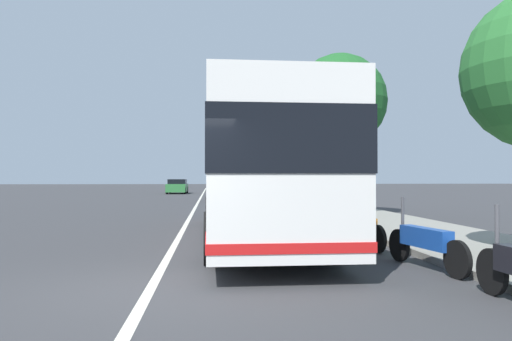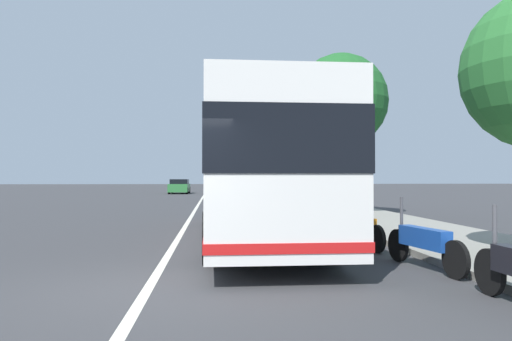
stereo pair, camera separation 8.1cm
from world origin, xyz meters
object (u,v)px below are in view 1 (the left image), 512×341
(coach_bus, at_px, (254,168))
(utility_pole, at_px, (346,140))
(motorcycle_far_end, at_px, (360,228))
(roadside_tree_mid_block, at_px, (340,101))
(motorcycle_mid_row, at_px, (425,242))
(car_far_distant, at_px, (229,191))
(car_side_street, at_px, (177,187))

(coach_bus, xyz_separation_m, utility_pole, (8.43, -4.87, 1.45))
(motorcycle_far_end, distance_m, roadside_tree_mid_block, 10.30)
(motorcycle_mid_row, xyz_separation_m, roadside_tree_mid_block, (11.75, -1.59, 4.40))
(car_far_distant, bearing_deg, car_side_street, 20.30)
(motorcycle_mid_row, relative_size, car_side_street, 0.50)
(motorcycle_far_end, distance_m, car_far_distant, 22.23)
(coach_bus, distance_m, motorcycle_mid_row, 5.48)
(motorcycle_mid_row, height_order, car_side_street, car_side_street)
(car_side_street, height_order, utility_pole, utility_pole)
(utility_pole, bearing_deg, car_far_distant, 22.30)
(motorcycle_far_end, bearing_deg, roadside_tree_mid_block, -25.02)
(car_side_street, bearing_deg, roadside_tree_mid_block, 17.61)
(car_side_street, bearing_deg, car_far_distant, 16.66)
(utility_pole, bearing_deg, coach_bus, 150.00)
(coach_bus, relative_size, roadside_tree_mid_block, 1.73)
(motorcycle_far_end, bearing_deg, coach_bus, 37.31)
(utility_pole, bearing_deg, motorcycle_far_end, 166.02)
(motorcycle_mid_row, bearing_deg, car_side_street, 0.04)
(coach_bus, distance_m, roadside_tree_mid_block, 8.87)
(roadside_tree_mid_block, height_order, utility_pole, roadside_tree_mid_block)
(roadside_tree_mid_block, bearing_deg, car_side_street, 16.80)
(car_side_street, xyz_separation_m, utility_pole, (-28.12, -9.47, 2.64))
(utility_pole, bearing_deg, motorcycle_mid_row, 170.41)
(motorcycle_far_end, relative_size, roadside_tree_mid_block, 0.30)
(car_far_distant, distance_m, utility_pole, 13.00)
(motorcycle_mid_row, relative_size, roadside_tree_mid_block, 0.34)
(motorcycle_mid_row, bearing_deg, motorcycle_far_end, -1.82)
(motorcycle_far_end, height_order, roadside_tree_mid_block, roadside_tree_mid_block)
(roadside_tree_mid_block, xyz_separation_m, utility_pole, (1.24, -0.60, -1.54))
(car_side_street, relative_size, utility_pole, 0.69)
(car_far_distant, xyz_separation_m, utility_pole, (-11.77, -4.83, 2.66))
(motorcycle_mid_row, distance_m, car_far_distant, 24.91)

